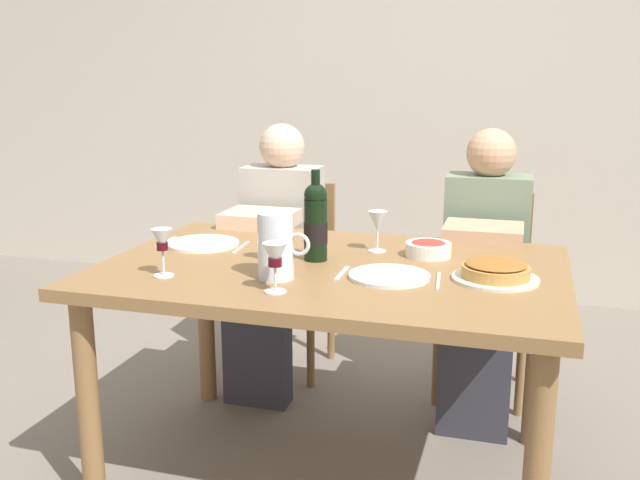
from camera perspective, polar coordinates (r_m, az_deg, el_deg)
name	(u,v)px	position (r m, az deg, el deg)	size (l,w,h in m)	color
ground_plane	(331,473)	(2.62, 0.90, -18.27)	(8.00, 8.00, 0.00)	slate
back_wall	(433,69)	(4.46, 9.11, 13.48)	(8.00, 0.10, 2.80)	beige
dining_table	(332,292)	(2.34, 0.96, -4.20)	(1.50, 1.00, 0.76)	olive
wine_bottle	(316,222)	(2.35, -0.35, 1.48)	(0.08, 0.08, 0.31)	black
water_pitcher	(276,250)	(2.14, -3.56, -0.80)	(0.16, 0.11, 0.20)	silver
baked_tart	(496,271)	(2.20, 14.00, -2.48)	(0.26, 0.26, 0.06)	silver
salad_bowl	(428,248)	(2.44, 8.75, -0.64)	(0.16, 0.16, 0.06)	white
wine_glass_left_diner	(162,243)	(2.21, -12.63, -0.20)	(0.06, 0.06, 0.15)	silver
wine_glass_right_diner	(275,257)	(2.00, -3.66, -1.41)	(0.07, 0.07, 0.15)	silver
wine_glass_centre	(378,223)	(2.47, 4.68, 1.37)	(0.07, 0.07, 0.14)	silver
wine_glass_spare	(270,233)	(2.34, -4.07, 0.57)	(0.07, 0.07, 0.14)	silver
dinner_plate_left_setting	(389,276)	(2.18, 5.62, -2.91)	(0.25, 0.25, 0.01)	silver
dinner_plate_right_setting	(203,244)	(2.61, -9.42, -0.28)	(0.26, 0.26, 0.01)	white
fork_left_setting	(342,273)	(2.21, 1.79, -2.70)	(0.16, 0.01, 0.01)	silver
knife_left_setting	(438,281)	(2.16, 9.54, -3.29)	(0.18, 0.01, 0.01)	silver
knife_right_setting	(241,247)	(2.55, -6.39, -0.59)	(0.18, 0.01, 0.01)	silver
spoon_right_setting	(166,242)	(2.68, -12.31, -0.14)	(0.16, 0.01, 0.01)	silver
chair_left	(292,263)	(3.35, -2.29, -1.87)	(0.40, 0.40, 0.87)	olive
diner_left	(274,250)	(3.10, -3.71, -0.83)	(0.34, 0.50, 1.16)	#B7B2A8
chair_right	(486,279)	(3.17, 13.23, -3.10)	(0.40, 0.40, 0.87)	olive
diner_right	(484,267)	(2.91, 13.08, -2.11)	(0.34, 0.50, 1.16)	gray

